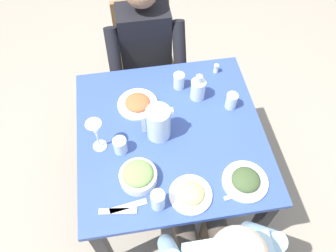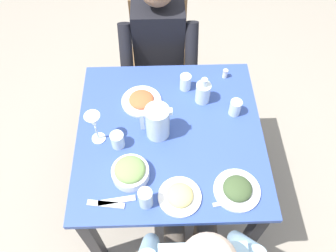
% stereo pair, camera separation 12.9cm
% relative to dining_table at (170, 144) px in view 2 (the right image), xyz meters
% --- Properties ---
extents(ground_plane, '(8.00, 8.00, 0.00)m').
position_rel_dining_table_xyz_m(ground_plane, '(0.00, 0.00, -0.61)').
color(ground_plane, gray).
extents(dining_table, '(0.96, 0.96, 0.72)m').
position_rel_dining_table_xyz_m(dining_table, '(0.00, 0.00, 0.00)').
color(dining_table, '#334C99').
rests_on(dining_table, ground_plane).
extents(chair_near, '(0.40, 0.40, 0.86)m').
position_rel_dining_table_xyz_m(chair_near, '(0.05, -0.83, -0.12)').
color(chair_near, olive).
rests_on(chair_near, ground_plane).
extents(diner_near, '(0.48, 0.53, 1.16)m').
position_rel_dining_table_xyz_m(diner_near, '(0.05, -0.63, 0.02)').
color(diner_near, black).
rests_on(diner_near, ground_plane).
extents(water_pitcher, '(0.16, 0.12, 0.19)m').
position_rel_dining_table_xyz_m(water_pitcher, '(0.06, 0.00, 0.21)').
color(water_pitcher, silver).
rests_on(water_pitcher, dining_table).
extents(salad_bowl, '(0.18, 0.18, 0.09)m').
position_rel_dining_table_xyz_m(salad_bowl, '(0.19, 0.24, 0.15)').
color(salad_bowl, white).
rests_on(salad_bowl, dining_table).
extents(plate_rice_curry, '(0.22, 0.22, 0.04)m').
position_rel_dining_table_xyz_m(plate_rice_curry, '(0.15, -0.20, 0.13)').
color(plate_rice_curry, white).
rests_on(plate_rice_curry, dining_table).
extents(plate_dolmas, '(0.21, 0.21, 0.06)m').
position_rel_dining_table_xyz_m(plate_dolmas, '(-0.30, 0.33, 0.13)').
color(plate_dolmas, white).
rests_on(plate_dolmas, dining_table).
extents(plate_fries, '(0.20, 0.20, 0.05)m').
position_rel_dining_table_xyz_m(plate_fries, '(-0.03, 0.36, 0.13)').
color(plate_fries, white).
rests_on(plate_fries, dining_table).
extents(water_glass_far_left, '(0.06, 0.06, 0.09)m').
position_rel_dining_table_xyz_m(water_glass_far_left, '(-0.35, -0.12, 0.16)').
color(water_glass_far_left, silver).
rests_on(water_glass_far_left, dining_table).
extents(water_glass_center, '(0.06, 0.06, 0.09)m').
position_rel_dining_table_xyz_m(water_glass_center, '(-0.10, -0.30, 0.16)').
color(water_glass_center, silver).
rests_on(water_glass_center, dining_table).
extents(water_glass_near_left, '(0.07, 0.07, 0.09)m').
position_rel_dining_table_xyz_m(water_glass_near_left, '(0.26, 0.07, 0.15)').
color(water_glass_near_left, silver).
rests_on(water_glass_near_left, dining_table).
extents(water_glass_far_right, '(0.06, 0.06, 0.11)m').
position_rel_dining_table_xyz_m(water_glass_far_right, '(0.12, 0.38, 0.17)').
color(water_glass_far_right, silver).
rests_on(water_glass_far_right, dining_table).
extents(wine_glass, '(0.08, 0.08, 0.20)m').
position_rel_dining_table_xyz_m(wine_glass, '(0.36, 0.03, 0.25)').
color(wine_glass, silver).
rests_on(wine_glass, dining_table).
extents(oil_carafe, '(0.08, 0.08, 0.16)m').
position_rel_dining_table_xyz_m(oil_carafe, '(-0.18, -0.21, 0.17)').
color(oil_carafe, silver).
rests_on(oil_carafe, dining_table).
extents(salt_shaker, '(0.03, 0.03, 0.05)m').
position_rel_dining_table_xyz_m(salt_shaker, '(-0.33, -0.38, 0.14)').
color(salt_shaker, white).
rests_on(salt_shaker, dining_table).
extents(fork_near, '(0.17, 0.05, 0.01)m').
position_rel_dining_table_xyz_m(fork_near, '(0.25, 0.37, 0.11)').
color(fork_near, silver).
rests_on(fork_near, dining_table).
extents(knife_near, '(0.19, 0.04, 0.01)m').
position_rel_dining_table_xyz_m(knife_near, '(-0.27, 0.39, 0.11)').
color(knife_near, silver).
rests_on(knife_near, dining_table).
extents(fork_far, '(0.17, 0.05, 0.01)m').
position_rel_dining_table_xyz_m(fork_far, '(0.30, 0.38, 0.11)').
color(fork_far, silver).
rests_on(fork_far, dining_table).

